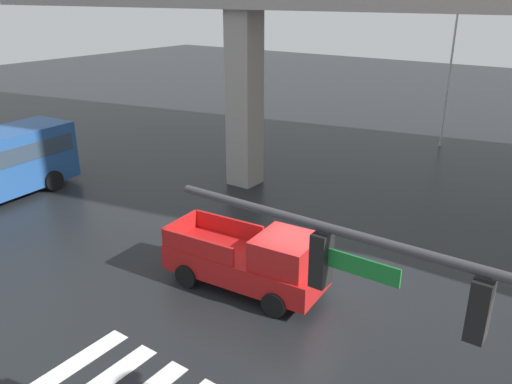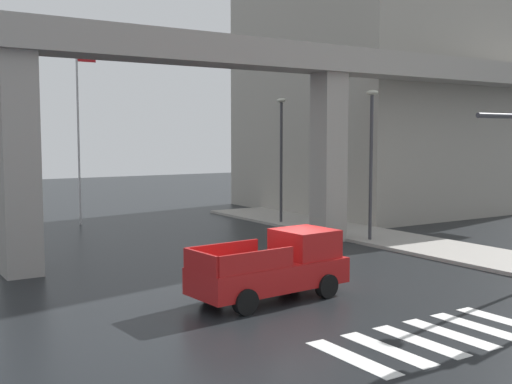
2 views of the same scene
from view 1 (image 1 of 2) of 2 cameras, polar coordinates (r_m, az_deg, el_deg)
ground_plane at (r=16.43m, az=4.48°, el=-10.82°), size 120.00×120.00×0.00m
elevated_overpass at (r=20.29m, az=15.91°, el=17.88°), size 49.81×1.94×9.27m
pickup_truck at (r=15.94m, az=-0.37°, el=-7.70°), size 5.24×2.39×2.08m
traffic_signal_mast at (r=7.39m, az=21.98°, el=-16.16°), size 6.49×0.32×6.20m
flagpole at (r=32.30m, az=21.25°, el=14.80°), size 1.16×0.12×10.14m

